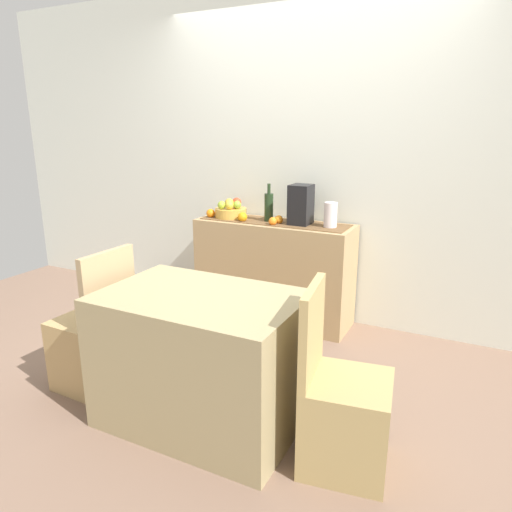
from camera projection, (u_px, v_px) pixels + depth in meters
name	position (u px, v px, depth m)	size (l,w,h in m)	color
ground_plane	(241.00, 373.00, 3.13)	(6.40, 6.40, 0.02)	#7E6250
room_wall_rear	(309.00, 156.00, 3.78)	(6.40, 0.06, 2.70)	silver
sideboard_console	(274.00, 272.00, 3.89)	(1.29, 0.42, 0.84)	tan
table_runner	(274.00, 222.00, 3.77)	(1.22, 0.32, 0.01)	brown
fruit_bowl	(231.00, 213.00, 3.94)	(0.26, 0.26, 0.08)	gold
apple_upper	(237.00, 205.00, 3.89)	(0.07, 0.07, 0.07)	#86A432
apple_front	(229.00, 203.00, 3.95)	(0.08, 0.08, 0.08)	gold
apple_left	(222.00, 205.00, 3.88)	(0.07, 0.07, 0.07)	#96B331
apple_center	(237.00, 202.00, 3.98)	(0.08, 0.08, 0.08)	#B63D21
apple_rear	(229.00, 205.00, 3.86)	(0.07, 0.07, 0.07)	gold
wine_bottle	(269.00, 207.00, 3.76)	(0.07, 0.07, 0.31)	#22361D
coffee_maker	(301.00, 205.00, 3.63)	(0.16, 0.18, 0.31)	black
ceramic_vase	(331.00, 215.00, 3.55)	(0.10, 0.10, 0.19)	silver
orange_loose_far	(211.00, 213.00, 3.95)	(0.07, 0.07, 0.07)	orange
orange_loose_end	(279.00, 220.00, 3.70)	(0.07, 0.07, 0.07)	orange
orange_loose_near_bowl	(273.00, 221.00, 3.65)	(0.06, 0.06, 0.06)	orange
orange_loose_mid	(243.00, 217.00, 3.78)	(0.08, 0.08, 0.08)	orange
dining_table	(202.00, 359.00, 2.54)	(1.06, 0.70, 0.74)	tan
chair_near_window	(95.00, 346.00, 2.92)	(0.41, 0.41, 0.90)	tan
chair_by_corner	(343.00, 415.00, 2.23)	(0.45, 0.45, 0.90)	tan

